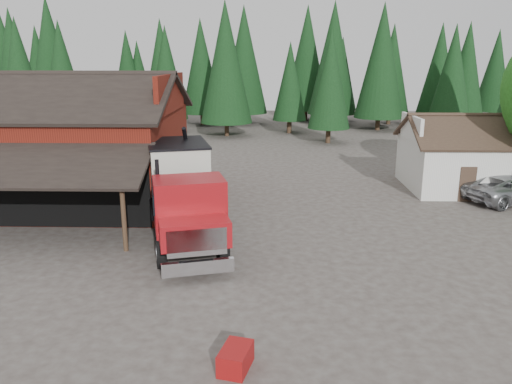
{
  "coord_description": "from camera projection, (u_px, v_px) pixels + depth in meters",
  "views": [
    {
      "loc": [
        0.38,
        -17.34,
        7.84
      ],
      "look_at": [
        -0.21,
        5.05,
        1.8
      ],
      "focal_mm": 35.0,
      "sensor_mm": 36.0,
      "label": 1
    }
  ],
  "objects": [
    {
      "name": "red_barn",
      "position": [
        66.0,
        153.0,
        27.93
      ],
      "size": [
        12.8,
        13.63,
        7.18
      ],
      "color": "maroon",
      "rests_on": "ground"
    },
    {
      "name": "conifer_backdrop",
      "position": [
        266.0,
        126.0,
        59.33
      ],
      "size": [
        76.0,
        16.0,
        16.0
      ],
      "primitive_type": null,
      "color": "black",
      "rests_on": "ground"
    },
    {
      "name": "ground",
      "position": [
        258.0,
        273.0,
        18.79
      ],
      "size": [
        120.0,
        120.0,
        0.0
      ],
      "primitive_type": "plane",
      "color": "#423933",
      "rests_on": "ground"
    },
    {
      "name": "near_pine_d",
      "position": [
        226.0,
        62.0,
        49.78
      ],
      "size": [
        5.28,
        5.28,
        13.4
      ],
      "color": "#382619",
      "rests_on": "ground"
    },
    {
      "name": "silver_car",
      "position": [
        512.0,
        188.0,
        27.89
      ],
      "size": [
        6.11,
        4.59,
        1.54
      ],
      "primitive_type": "imported",
      "rotation": [
        0.0,
        0.0,
        1.99
      ],
      "color": "#9DA0A5",
      "rests_on": "ground"
    },
    {
      "name": "near_pine_a",
      "position": [
        20.0,
        75.0,
        44.71
      ],
      "size": [
        4.4,
        4.4,
        11.4
      ],
      "color": "#382619",
      "rests_on": "ground"
    },
    {
      "name": "feed_truck",
      "position": [
        183.0,
        189.0,
        22.21
      ],
      "size": [
        5.33,
        10.67,
        4.65
      ],
      "rotation": [
        0.0,
        0.0,
        0.26
      ],
      "color": "black",
      "rests_on": "ground"
    },
    {
      "name": "farmhouse",
      "position": [
        474.0,
        162.0,
        30.57
      ],
      "size": [
        8.6,
        6.42,
        4.65
      ],
      "color": "silver",
      "rests_on": "ground"
    },
    {
      "name": "equip_box",
      "position": [
        236.0,
        358.0,
        12.93
      ],
      "size": [
        0.95,
        1.24,
        0.6
      ],
      "primitive_type": "cube",
      "rotation": [
        0.0,
        0.0,
        -0.25
      ],
      "color": "maroon",
      "rests_on": "ground"
    },
    {
      "name": "near_pine_b",
      "position": [
        330.0,
        80.0,
        46.06
      ],
      "size": [
        3.96,
        3.96,
        10.4
      ],
      "color": "#382619",
      "rests_on": "ground"
    }
  ]
}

